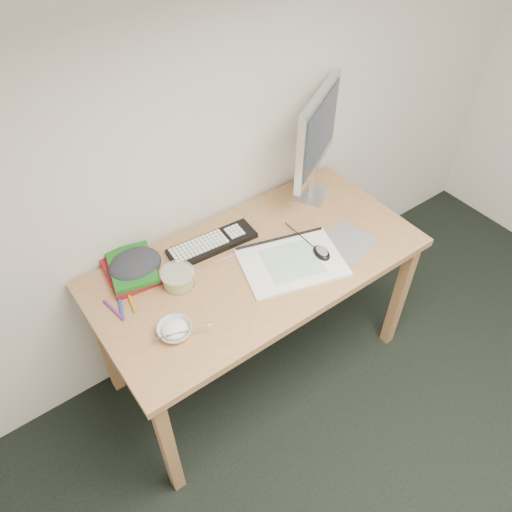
% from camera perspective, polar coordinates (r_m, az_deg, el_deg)
% --- Properties ---
extents(desk, '(1.40, 0.70, 0.75)m').
position_cam_1_polar(desk, '(2.15, 0.22, -2.09)').
color(desk, '#B28052').
rests_on(desk, ground).
extents(mousepad, '(0.27, 0.26, 0.00)m').
position_cam_1_polar(mousepad, '(2.21, 10.23, 1.55)').
color(mousepad, slate).
rests_on(mousepad, desk).
extents(sketchpad, '(0.48, 0.40, 0.01)m').
position_cam_1_polar(sketchpad, '(2.08, 4.11, -0.70)').
color(sketchpad, white).
rests_on(sketchpad, desk).
extents(keyboard, '(0.40, 0.15, 0.02)m').
position_cam_1_polar(keyboard, '(2.16, -5.01, 1.43)').
color(keyboard, black).
rests_on(keyboard, desk).
extents(monitor, '(0.41, 0.26, 0.54)m').
position_cam_1_polar(monitor, '(2.25, 7.01, 13.62)').
color(monitor, silver).
rests_on(monitor, desk).
extents(mouse, '(0.08, 0.11, 0.03)m').
position_cam_1_polar(mouse, '(2.11, 7.52, 0.57)').
color(mouse, black).
rests_on(mouse, sketchpad).
extents(rice_bowl, '(0.15, 0.15, 0.04)m').
position_cam_1_polar(rice_bowl, '(1.86, -9.27, -8.40)').
color(rice_bowl, white).
rests_on(rice_bowl, desk).
extents(chopsticks, '(0.21, 0.08, 0.02)m').
position_cam_1_polar(chopsticks, '(1.82, -8.63, -8.64)').
color(chopsticks, silver).
rests_on(chopsticks, rice_bowl).
extents(fruit_tub, '(0.15, 0.15, 0.07)m').
position_cam_1_polar(fruit_tub, '(2.00, -8.91, -2.51)').
color(fruit_tub, '#E8BD51').
rests_on(fruit_tub, desk).
extents(book_red, '(0.22, 0.28, 0.03)m').
position_cam_1_polar(book_red, '(2.10, -14.21, -1.57)').
color(book_red, maroon).
rests_on(book_red, desk).
extents(book_green, '(0.23, 0.28, 0.02)m').
position_cam_1_polar(book_green, '(2.08, -13.99, -1.18)').
color(book_green, '#186019').
rests_on(book_green, book_red).
extents(cloth_lump, '(0.21, 0.18, 0.08)m').
position_cam_1_polar(cloth_lump, '(2.08, -13.65, -1.00)').
color(cloth_lump, '#272A2E').
rests_on(cloth_lump, desk).
extents(pencil_pink, '(0.18, 0.03, 0.01)m').
position_cam_1_polar(pencil_pink, '(2.12, -1.79, 0.42)').
color(pencil_pink, pink).
rests_on(pencil_pink, desk).
extents(pencil_tan, '(0.16, 0.10, 0.01)m').
position_cam_1_polar(pencil_tan, '(2.13, 0.30, 0.67)').
color(pencil_tan, tan).
rests_on(pencil_tan, desk).
extents(pencil_black, '(0.16, 0.04, 0.01)m').
position_cam_1_polar(pencil_black, '(2.13, 0.87, 0.56)').
color(pencil_black, black).
rests_on(pencil_black, desk).
extents(marker_blue, '(0.05, 0.13, 0.01)m').
position_cam_1_polar(marker_blue, '(2.00, -15.27, -5.28)').
color(marker_blue, '#1B3F97').
rests_on(marker_blue, desk).
extents(marker_orange, '(0.04, 0.14, 0.01)m').
position_cam_1_polar(marker_orange, '(2.00, -14.18, -4.80)').
color(marker_orange, orange).
rests_on(marker_orange, desk).
extents(marker_purple, '(0.03, 0.13, 0.01)m').
position_cam_1_polar(marker_purple, '(1.98, -15.95, -5.94)').
color(marker_purple, '#672484').
rests_on(marker_purple, desk).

